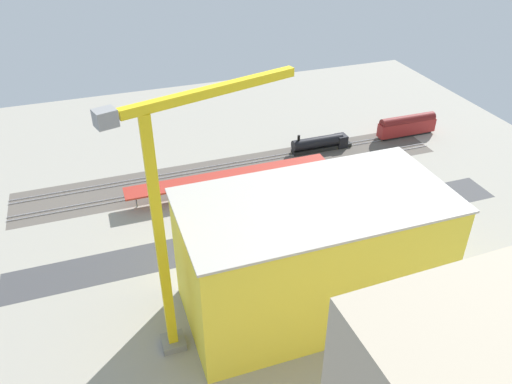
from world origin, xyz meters
name	(u,v)px	position (x,y,z in m)	size (l,w,h in m)	color
ground_plane	(268,222)	(0.00, 0.00, 0.00)	(167.63, 167.63, 0.00)	#9E998C
rail_bed	(236,171)	(0.00, -22.48, 0.00)	(104.77, 14.80, 0.01)	#5B544C
street_asphalt	(274,231)	(0.00, 3.47, 0.00)	(104.77, 9.00, 0.01)	#424244
track_rails	(236,171)	(0.00, -22.48, 0.18)	(104.77, 8.41, 0.12)	#9E9EA8
platform_canopy_near	(230,176)	(3.85, -14.93, 3.74)	(47.82, 5.20, 3.96)	#A82D23
locomotive	(322,143)	(-24.78, -25.89, 1.89)	(16.59, 3.09, 5.29)	black
passenger_coach	(407,125)	(-50.63, -25.89, 3.17)	(17.02, 2.89, 6.01)	black
parked_car_0	(359,200)	(-21.88, -0.16, 0.74)	(4.48, 1.82, 1.70)	black
parked_car_1	(326,207)	(-13.51, -0.05, 0.74)	(4.75, 2.06, 1.69)	black
parked_car_2	(291,213)	(-5.50, -0.29, 0.79)	(4.22, 1.84, 1.79)	black
parked_car_3	(260,222)	(2.02, 0.47, 0.76)	(4.80, 1.88, 1.73)	black
construction_building	(313,255)	(1.47, 24.34, 10.53)	(41.39, 20.56, 21.05)	yellow
construction_roof_slab	(317,200)	(1.47, 24.34, 21.25)	(41.99, 21.16, 0.40)	#B7B2A8
tower_crane	(172,215)	(23.36, 25.17, 24.27)	(26.90, 9.20, 41.09)	gray
box_truck_0	(256,245)	(5.64, 8.44, 1.73)	(10.12, 2.57, 3.56)	black
box_truck_1	(360,226)	(-16.57, 9.58, 1.73)	(8.42, 2.49, 3.52)	black
street_tree_0	(306,220)	(-4.72, 8.47, 5.32)	(4.12, 4.12, 7.41)	brown
street_tree_1	(273,224)	(2.02, 7.81, 5.43)	(4.63, 4.63, 7.78)	brown
street_tree_2	(247,236)	(7.54, 8.97, 4.87)	(4.49, 4.49, 7.16)	brown
street_tree_3	(281,227)	(0.74, 8.86, 5.04)	(4.91, 4.91, 7.51)	brown
street_tree_4	(404,203)	(-26.28, 9.46, 5.15)	(6.34, 6.34, 8.33)	brown
traffic_light	(318,193)	(-11.66, -0.89, 4.38)	(0.50, 0.36, 6.62)	#333333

